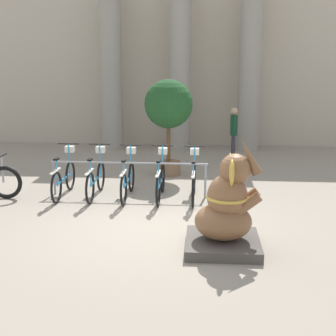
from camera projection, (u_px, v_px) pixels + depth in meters
name	position (u px, v px, depth m)	size (l,w,h in m)	color
ground_plane	(157.00, 227.00, 8.46)	(60.00, 60.00, 0.00)	gray
building_facade	(181.00, 58.00, 16.13)	(20.00, 0.20, 6.00)	#BCB29E
column_left	(111.00, 70.00, 15.42)	(0.88, 0.88, 5.16)	gray
column_middle	(180.00, 70.00, 15.25)	(0.88, 0.88, 5.16)	gray
column_right	(250.00, 70.00, 15.08)	(0.88, 0.88, 5.16)	gray
bike_rack	(129.00, 170.00, 10.28)	(3.47, 0.05, 0.77)	gray
bicycle_0	(64.00, 177.00, 10.35)	(0.48, 1.73, 1.10)	black
bicycle_1	(96.00, 178.00, 10.29)	(0.48, 1.73, 1.10)	black
bicycle_2	(128.00, 179.00, 10.19)	(0.48, 1.73, 1.10)	black
bicycle_3	(161.00, 180.00, 10.14)	(0.48, 1.73, 1.10)	black
bicycle_4	(194.00, 181.00, 10.07)	(0.48, 1.73, 1.10)	black
elephant_statue	(226.00, 212.00, 7.38)	(1.18, 1.18, 1.82)	#4C4742
person_pedestrian	(234.00, 129.00, 13.89)	(0.21, 0.47, 1.58)	#383342
potted_tree	(169.00, 109.00, 11.94)	(1.24, 1.24, 2.48)	brown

